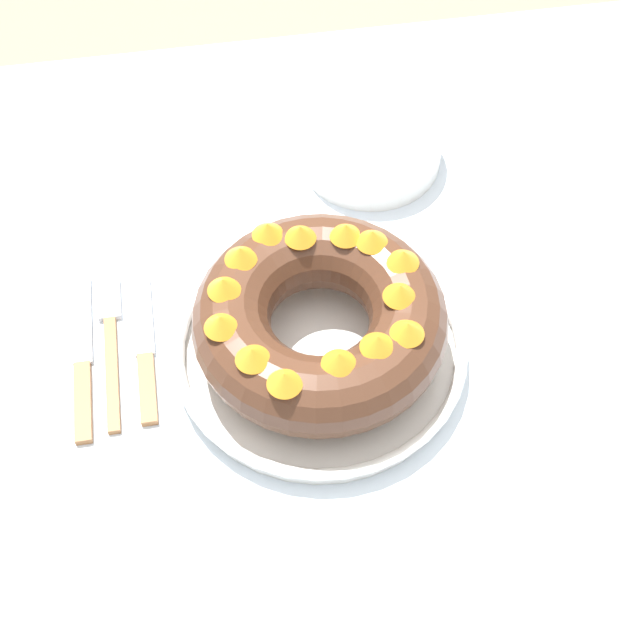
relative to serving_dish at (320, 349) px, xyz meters
The scene contains 8 objects.
ground_plane 0.74m from the serving_dish, 66.17° to the right, with size 8.00×8.00×0.00m, color gray.
dining_table 0.11m from the serving_dish, 66.17° to the right, with size 1.12×1.10×0.73m.
serving_dish is the anchor object (origin of this frame).
bundt_cake 0.05m from the serving_dish, 135.73° to the left, with size 0.24×0.24×0.09m.
fork 0.21m from the serving_dish, 165.49° to the left, with size 0.02×0.19×0.01m.
serving_knife 0.24m from the serving_dish, behind, with size 0.02×0.20×0.01m.
cake_knife 0.18m from the serving_dish, behind, with size 0.02×0.18×0.01m.
side_bowl 0.29m from the serving_dish, 68.57° to the left, with size 0.17×0.17×0.04m, color white.
Camera 1 is at (-0.10, -0.44, 1.49)m, focal length 50.00 mm.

